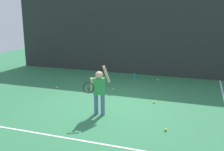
% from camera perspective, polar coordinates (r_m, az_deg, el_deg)
% --- Properties ---
extents(ground_plane, '(20.00, 20.00, 0.00)m').
position_cam_1_polar(ground_plane, '(8.00, -0.34, -6.19)').
color(ground_plane, '#2D7247').
extents(court_line_baseline, '(9.00, 0.05, 0.00)m').
position_cam_1_polar(court_line_baseline, '(6.00, -8.01, -13.52)').
color(court_line_baseline, white).
rests_on(court_line_baseline, ground).
extents(back_fence_windscreen, '(11.95, 0.08, 3.62)m').
position_cam_1_polar(back_fence_windscreen, '(11.45, 6.39, 9.13)').
color(back_fence_windscreen, '#282D2B').
rests_on(back_fence_windscreen, ground).
extents(fence_post_0, '(0.09, 0.09, 3.77)m').
position_cam_1_polar(fence_post_0, '(13.97, -17.92, 9.71)').
color(fence_post_0, slate).
rests_on(fence_post_0, ground).
extents(fence_post_1, '(0.09, 0.09, 3.77)m').
position_cam_1_polar(fence_post_1, '(11.51, 6.47, 9.52)').
color(fence_post_1, slate).
rests_on(fence_post_1, ground).
extents(tennis_player, '(0.54, 0.76, 1.35)m').
position_cam_1_polar(tennis_player, '(6.99, -2.87, -2.95)').
color(tennis_player, slate).
rests_on(tennis_player, ground).
extents(water_bottle, '(0.07, 0.07, 0.22)m').
position_cam_1_polar(water_bottle, '(10.98, 4.87, -0.05)').
color(water_bottle, '#268CD8').
rests_on(water_bottle, ground).
extents(tennis_ball_0, '(0.07, 0.07, 0.07)m').
position_cam_1_polar(tennis_ball_0, '(9.78, -11.84, -2.53)').
color(tennis_ball_0, '#CCE033').
rests_on(tennis_ball_0, ground).
extents(tennis_ball_1, '(0.07, 0.07, 0.07)m').
position_cam_1_polar(tennis_ball_1, '(6.43, 11.54, -11.39)').
color(tennis_ball_1, '#CCE033').
rests_on(tennis_ball_1, ground).
extents(tennis_ball_2, '(0.07, 0.07, 0.07)m').
position_cam_1_polar(tennis_ball_2, '(10.74, 9.86, -0.96)').
color(tennis_ball_2, '#CCE033').
rests_on(tennis_ball_2, ground).
extents(tennis_ball_3, '(0.07, 0.07, 0.07)m').
position_cam_1_polar(tennis_ball_3, '(9.35, 0.33, -2.98)').
color(tennis_ball_3, '#CCE033').
rests_on(tennis_ball_3, ground).
extents(tennis_ball_4, '(0.07, 0.07, 0.07)m').
position_cam_1_polar(tennis_ball_4, '(8.18, 9.06, -5.69)').
color(tennis_ball_4, '#CCE033').
rests_on(tennis_ball_4, ground).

